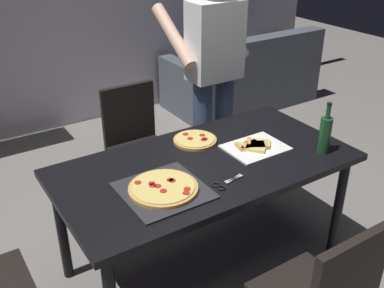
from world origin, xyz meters
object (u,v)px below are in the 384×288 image
object	(u,v)px
person_serving_pizza	(213,71)
pepperoni_pizza_on_tray	(163,189)
kitchen_scissors	(224,183)
couch	(244,80)
chair_far_side	(136,138)
wine_bottle	(325,134)
dining_table	(206,173)
second_pizza_plain	(195,140)

from	to	relation	value
person_serving_pizza	pepperoni_pizza_on_tray	xyz separation A→B (m)	(-0.90, -0.84, -0.23)
pepperoni_pizza_on_tray	kitchen_scissors	distance (m)	0.32
couch	chair_far_side	bearing A→B (deg)	-150.93
chair_far_side	wine_bottle	xyz separation A→B (m)	(0.65, -1.21, 0.36)
dining_table	wine_bottle	xyz separation A→B (m)	(0.65, -0.28, 0.19)
person_serving_pizza	pepperoni_pizza_on_tray	world-z (taller)	person_serving_pizza
pepperoni_pizza_on_tray	person_serving_pizza	bearing A→B (deg)	43.12
couch	pepperoni_pizza_on_tray	xyz separation A→B (m)	(-2.26, -2.12, 0.46)
couch	second_pizza_plain	size ratio (longest dim) A/B	6.28
dining_table	pepperoni_pizza_on_tray	bearing A→B (deg)	-159.52
couch	kitchen_scissors	xyz separation A→B (m)	(-1.96, -2.24, 0.45)
wine_bottle	kitchen_scissors	world-z (taller)	wine_bottle
chair_far_side	person_serving_pizza	size ratio (longest dim) A/B	0.51
dining_table	person_serving_pizza	bearing A→B (deg)	52.59
dining_table	couch	xyz separation A→B (m)	(1.90, 1.99, -0.37)
pepperoni_pizza_on_tray	couch	bearing A→B (deg)	43.20
person_serving_pizza	pepperoni_pizza_on_tray	size ratio (longest dim) A/B	4.16
chair_far_side	couch	distance (m)	2.18
dining_table	chair_far_side	size ratio (longest dim) A/B	1.91
dining_table	couch	world-z (taller)	couch
chair_far_side	second_pizza_plain	bearing A→B (deg)	-82.79
person_serving_pizza	wine_bottle	distance (m)	1.00
wine_bottle	chair_far_side	bearing A→B (deg)	118.37
kitchen_scissors	person_serving_pizza	bearing A→B (deg)	58.08
chair_far_side	person_serving_pizza	xyz separation A→B (m)	(0.54, -0.22, 0.49)
person_serving_pizza	couch	bearing A→B (deg)	43.24
kitchen_scissors	pepperoni_pizza_on_tray	bearing A→B (deg)	158.94
couch	pepperoni_pizza_on_tray	distance (m)	3.13
dining_table	second_pizza_plain	xyz separation A→B (m)	(0.09, 0.25, 0.09)
wine_bottle	couch	bearing A→B (deg)	61.15
couch	person_serving_pizza	size ratio (longest dim) A/B	0.97
dining_table	person_serving_pizza	size ratio (longest dim) A/B	0.98
wine_bottle	second_pizza_plain	size ratio (longest dim) A/B	1.17
kitchen_scissors	chair_far_side	bearing A→B (deg)	87.31
chair_far_side	couch	world-z (taller)	chair_far_side
couch	wine_bottle	size ratio (longest dim) A/B	5.39
chair_far_side	pepperoni_pizza_on_tray	xyz separation A→B (m)	(-0.36, -1.06, 0.25)
second_pizza_plain	wine_bottle	bearing A→B (deg)	-42.95
pepperoni_pizza_on_tray	kitchen_scissors	bearing A→B (deg)	-21.06
chair_far_side	kitchen_scissors	bearing A→B (deg)	-92.69
couch	wine_bottle	world-z (taller)	wine_bottle
kitchen_scissors	second_pizza_plain	size ratio (longest dim) A/B	0.72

